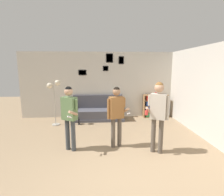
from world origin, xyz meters
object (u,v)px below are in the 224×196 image
Objects in this scene: person_player_foreground_left at (69,112)px; couch at (98,112)px; person_watcher_holding_cup at (158,110)px; bookshelf at (155,106)px; person_player_foreground_center at (116,111)px; bottle_on_floor at (79,122)px; floor_lamp at (54,90)px; drinking_cup at (156,93)px.

couch is at bearing 76.14° from person_player_foreground_left.
person_watcher_holding_cup reaches higher than couch.
bookshelf is 0.64× the size of person_player_foreground_center.
person_watcher_holding_cup reaches higher than person_player_foreground_center.
bottle_on_floor is (-1.21, 1.87, -0.86)m from person_player_foreground_center.
floor_lamp is 5.98× the size of bottle_on_floor.
floor_lamp is 3.79m from person_watcher_holding_cup.
floor_lamp is 1.01× the size of person_player_foreground_left.
person_player_foreground_left is at bearing -66.60° from floor_lamp.
couch is at bearing -175.49° from drinking_cup.
person_player_foreground_center reaches higher than couch.
couch is 1.19× the size of person_watcher_holding_cup.
drinking_cup is at bearing 42.89° from person_player_foreground_left.
floor_lamp reaches higher than drinking_cup.
person_player_foreground_center reaches higher than bookshelf.
floor_lamp is 4.03m from drinking_cup.
person_player_foreground_left is at bearing -103.86° from couch.
bookshelf is 4.11m from floor_lamp.
person_player_foreground_center is at bearing -78.41° from couch.
floor_lamp is at bearing -157.91° from couch.
drinking_cup is at bearing 55.19° from person_player_foreground_center.
person_player_foreground_center is at bearing -42.86° from floor_lamp.
person_player_foreground_left is at bearing -88.86° from bottle_on_floor.
person_watcher_holding_cup is at bearing -106.64° from drinking_cup.
person_player_foreground_center is (0.52, -2.52, 0.66)m from couch.
person_player_foreground_left is 0.93× the size of person_watcher_holding_cup.
bookshelf is 0.53m from drinking_cup.
couch is 1.92m from floor_lamp.
person_player_foreground_center is 5.80× the size of bottle_on_floor.
person_player_foreground_left is at bearing 172.94° from person_watcher_holding_cup.
person_player_foreground_center is at bearing -57.05° from bottle_on_floor.
person_watcher_holding_cup is (0.96, -0.39, 0.11)m from person_player_foreground_center.
floor_lamp is at bearing 137.14° from person_player_foreground_center.
couch is 2.51m from drinking_cup.
person_player_foreground_left reaches higher than bookshelf.
bookshelf is 3.24m from bottle_on_floor.
person_player_foreground_center is at bearing 157.80° from person_watcher_holding_cup.
floor_lamp is at bearing 142.68° from person_watcher_holding_cup.
floor_lamp is 0.94× the size of person_watcher_holding_cup.
person_watcher_holding_cup is 16.30× the size of drinking_cup.
drinking_cup is at bearing -177.79° from bookshelf.
couch is 2.43m from bookshelf.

